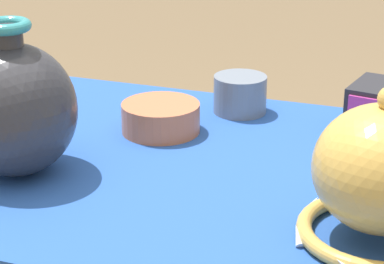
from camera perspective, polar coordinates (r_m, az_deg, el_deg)
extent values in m
cylinder|color=brown|center=(1.90, -12.77, -6.76)|extent=(0.04, 0.04, 0.67)
cube|color=brown|center=(1.26, 1.41, -3.54)|extent=(1.27, 0.72, 0.03)
cube|color=#234C9E|center=(1.25, 1.41, -2.79)|extent=(1.29, 0.74, 0.01)
ellipsoid|color=#2D2D33|center=(1.22, -13.39, 1.64)|extent=(0.20, 0.20, 0.22)
cylinder|color=#2D2D33|center=(1.19, -13.88, 7.06)|extent=(0.05, 0.05, 0.03)
torus|color=teal|center=(1.19, -13.96, 7.87)|extent=(0.08, 0.08, 0.02)
torus|color=gold|center=(1.06, 13.91, -7.35)|extent=(0.22, 0.22, 0.02)
ellipsoid|color=gold|center=(1.02, 14.38, -2.72)|extent=(0.19, 0.19, 0.17)
cone|color=white|center=(1.16, 13.34, -4.72)|extent=(0.04, 0.02, 0.03)
cone|color=white|center=(1.11, 9.12, -5.50)|extent=(0.03, 0.04, 0.03)
cone|color=white|center=(1.03, 8.07, -7.81)|extent=(0.03, 0.04, 0.03)
cylinder|color=#BC6642|center=(1.39, -2.40, 1.11)|extent=(0.15, 0.15, 0.05)
cylinder|color=slate|center=(1.49, 3.68, 2.90)|extent=(0.11, 0.11, 0.07)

